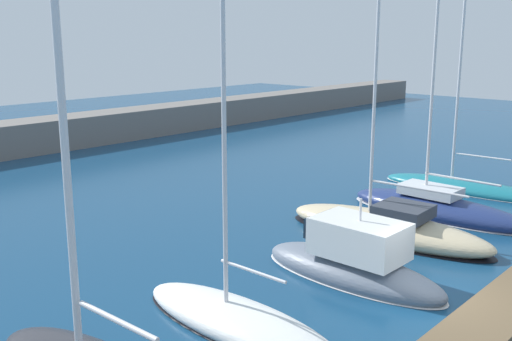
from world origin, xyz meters
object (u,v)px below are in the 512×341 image
(motorboat_slate_fourth, at_px, (353,264))
(sailboat_sand_fifth, at_px, (387,227))
(sailboat_white_third, at_px, (237,318))
(sailboat_navy_sixth, at_px, (437,207))
(sailboat_teal_seventh, at_px, (468,187))

(motorboat_slate_fourth, relative_size, sailboat_sand_fifth, 0.41)
(sailboat_white_third, height_order, sailboat_navy_sixth, sailboat_navy_sixth)
(sailboat_sand_fifth, bearing_deg, motorboat_slate_fourth, 103.49)
(sailboat_teal_seventh, bearing_deg, motorboat_slate_fourth, 95.35)
(motorboat_slate_fourth, height_order, sailboat_sand_fifth, sailboat_sand_fifth)
(sailboat_navy_sixth, bearing_deg, sailboat_white_third, 94.39)
(motorboat_slate_fourth, xyz_separation_m, sailboat_teal_seventh, (13.65, 1.84, -0.31))
(motorboat_slate_fourth, relative_size, sailboat_teal_seventh, 0.43)
(sailboat_navy_sixth, height_order, sailboat_teal_seventh, sailboat_navy_sixth)
(sailboat_teal_seventh, bearing_deg, sailboat_navy_sixth, 95.38)
(sailboat_white_third, bearing_deg, sailboat_navy_sixth, -87.44)
(sailboat_sand_fifth, bearing_deg, sailboat_white_third, 92.23)
(motorboat_slate_fourth, xyz_separation_m, sailboat_sand_fifth, (4.48, 1.28, -0.09))
(motorboat_slate_fourth, height_order, sailboat_navy_sixth, sailboat_navy_sixth)
(sailboat_white_third, relative_size, motorboat_slate_fourth, 2.13)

